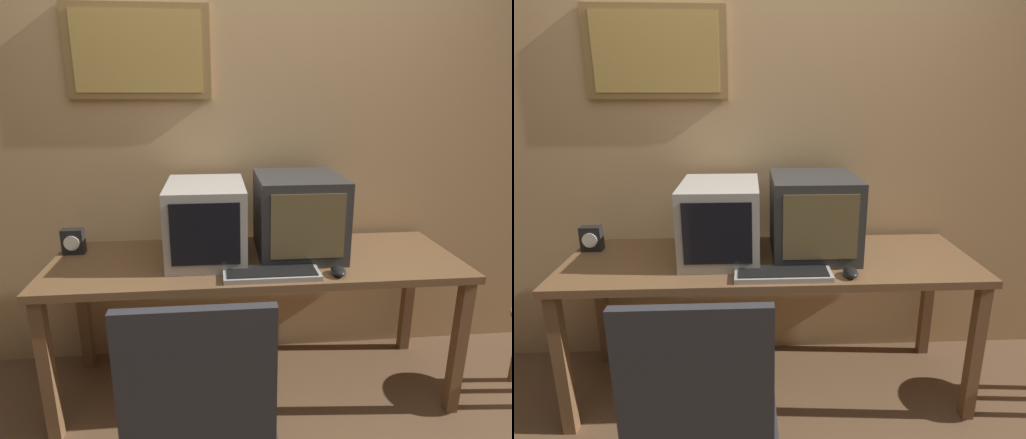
# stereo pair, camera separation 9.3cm
# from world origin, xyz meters

# --- Properties ---
(wall_back) EXTENTS (8.00, 0.08, 2.60)m
(wall_back) POSITION_xyz_m (-0.00, 1.31, 1.30)
(wall_back) COLOR tan
(wall_back) RESTS_ON ground_plane
(desk) EXTENTS (1.97, 0.64, 0.73)m
(desk) POSITION_xyz_m (0.00, 0.92, 0.66)
(desk) COLOR brown
(desk) RESTS_ON ground_plane
(monitor_left) EXTENTS (0.37, 0.48, 0.37)m
(monitor_left) POSITION_xyz_m (-0.24, 0.96, 0.92)
(monitor_left) COLOR #B7B2A8
(monitor_left) RESTS_ON desk
(monitor_right) EXTENTS (0.41, 0.46, 0.39)m
(monitor_right) POSITION_xyz_m (0.22, 0.98, 0.93)
(monitor_right) COLOR #333333
(monitor_right) RESTS_ON desk
(keyboard_main) EXTENTS (0.43, 0.16, 0.03)m
(keyboard_main) POSITION_xyz_m (0.05, 0.69, 0.75)
(keyboard_main) COLOR #A8A399
(keyboard_main) RESTS_ON desk
(mouse_near_keyboard) EXTENTS (0.06, 0.10, 0.04)m
(mouse_near_keyboard) POSITION_xyz_m (0.34, 0.68, 0.75)
(mouse_near_keyboard) COLOR black
(mouse_near_keyboard) RESTS_ON desk
(desk_clock) EXTENTS (0.10, 0.06, 0.13)m
(desk_clock) POSITION_xyz_m (-0.90, 1.07, 0.80)
(desk_clock) COLOR black
(desk_clock) RESTS_ON desk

